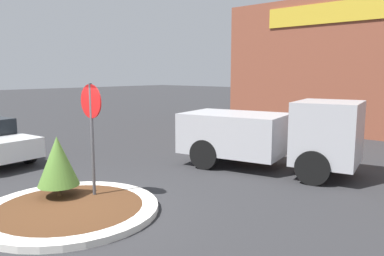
{
  "coord_description": "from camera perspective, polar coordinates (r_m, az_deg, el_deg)",
  "views": [
    {
      "loc": [
        6.68,
        -3.76,
        2.8
      ],
      "look_at": [
        0.42,
        3.24,
        1.43
      ],
      "focal_mm": 35.0,
      "sensor_mm": 36.0,
      "label": 1
    }
  ],
  "objects": [
    {
      "name": "stop_sign",
      "position": [
        8.37,
        -15.06,
        1.21
      ],
      "size": [
        0.73,
        0.07,
        2.59
      ],
      "color": "#4C4C51",
      "rests_on": "ground_plane"
    },
    {
      "name": "traffic_island",
      "position": [
        8.14,
        -18.09,
        -11.73
      ],
      "size": [
        3.57,
        3.57,
        0.13
      ],
      "color": "silver",
      "rests_on": "ground_plane"
    },
    {
      "name": "island_shrub",
      "position": [
        8.63,
        -19.78,
        -4.77
      ],
      "size": [
        0.89,
        0.89,
        1.33
      ],
      "color": "brown",
      "rests_on": "traffic_island"
    },
    {
      "name": "ground_plane",
      "position": [
        8.16,
        -18.07,
        -12.16
      ],
      "size": [
        120.0,
        120.0,
        0.0
      ],
      "primitive_type": "plane",
      "color": "#2D2D30"
    },
    {
      "name": "utility_truck",
      "position": [
        11.09,
        11.82,
        -0.87
      ],
      "size": [
        5.32,
        2.92,
        2.07
      ],
      "rotation": [
        0.0,
        0.0,
        0.2
      ],
      "color": "#B2B2B7",
      "rests_on": "ground_plane"
    }
  ]
}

